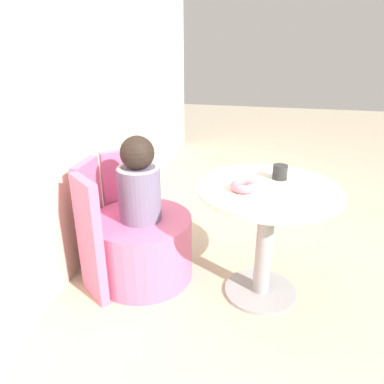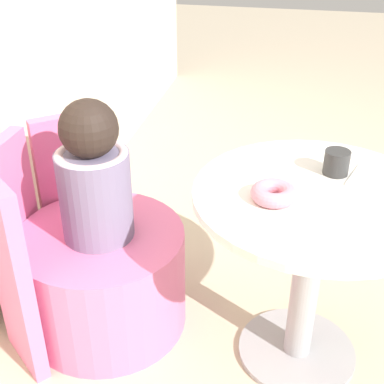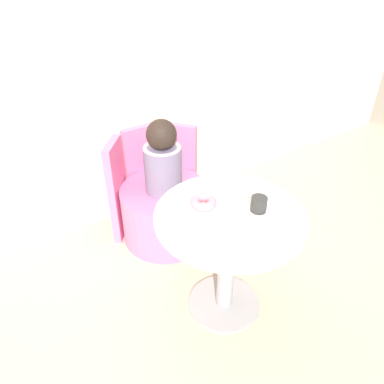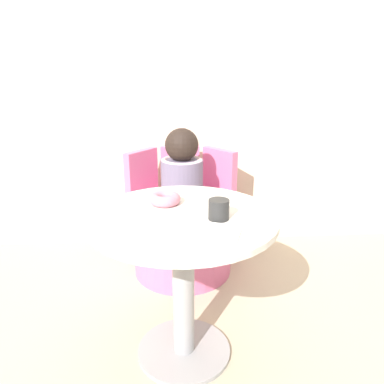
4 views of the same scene
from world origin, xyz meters
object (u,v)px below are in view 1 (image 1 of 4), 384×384
child_figure (139,182)px  round_table (267,218)px  donut (244,186)px  cup (280,172)px  tub_chair (143,247)px

child_figure → round_table: bearing=-92.0°
round_table → child_figure: child_figure is taller
donut → cup: size_ratio=1.68×
round_table → tub_chair: size_ratio=1.26×
tub_chair → child_figure: 0.42m
donut → cup: cup is taller
round_table → child_figure: (0.02, 0.71, 0.13)m
tub_chair → cup: size_ratio=7.46×
child_figure → donut: size_ratio=3.69×
tub_chair → cup: (0.11, -0.76, 0.50)m
round_table → donut: 0.25m
cup → child_figure: bearing=98.1°
round_table → child_figure: bearing=88.0°
tub_chair → child_figure: (0.00, 0.00, 0.42)m
round_table → child_figure: 0.72m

